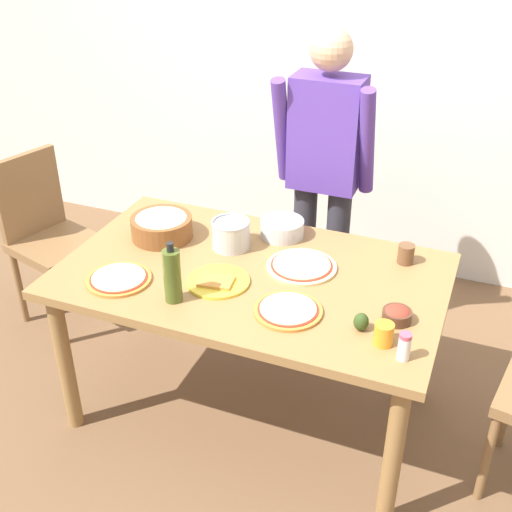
{
  "coord_description": "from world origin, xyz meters",
  "views": [
    {
      "loc": [
        0.88,
        -2.14,
        2.2
      ],
      "look_at": [
        0.0,
        0.05,
        0.81
      ],
      "focal_mm": 45.63,
      "sensor_mm": 36.0,
      "label": 1
    }
  ],
  "objects_px": {
    "pizza_raw_on_board": "(302,266)",
    "pizza_cooked_on_tray": "(119,279)",
    "pizza_second_cooked": "(288,310)",
    "plate_with_slice": "(218,281)",
    "salt_shaker": "(404,346)",
    "avocado": "(361,322)",
    "person_cook": "(324,169)",
    "cup_small_brown": "(406,254)",
    "popcorn_bowl": "(162,225)",
    "mixing_bowl_steel": "(282,228)",
    "chair_wooden_left": "(47,231)",
    "steel_pot": "(231,234)",
    "small_sauce_bowl": "(397,314)",
    "olive_oil_bottle": "(172,275)",
    "dining_table": "(252,290)",
    "cup_orange": "(384,334)"
  },
  "relations": [
    {
      "from": "pizza_second_cooked",
      "to": "cup_small_brown",
      "type": "relative_size",
      "value": 3.11
    },
    {
      "from": "cup_small_brown",
      "to": "avocado",
      "type": "distance_m",
      "value": 0.54
    },
    {
      "from": "small_sauce_bowl",
      "to": "person_cook",
      "type": "bearing_deg",
      "value": 122.17
    },
    {
      "from": "person_cook",
      "to": "cup_orange",
      "type": "distance_m",
      "value": 1.17
    },
    {
      "from": "olive_oil_bottle",
      "to": "cup_small_brown",
      "type": "height_order",
      "value": "olive_oil_bottle"
    },
    {
      "from": "mixing_bowl_steel",
      "to": "small_sauce_bowl",
      "type": "xyz_separation_m",
      "value": [
        0.62,
        -0.46,
        -0.01
      ]
    },
    {
      "from": "plate_with_slice",
      "to": "cup_small_brown",
      "type": "height_order",
      "value": "cup_small_brown"
    },
    {
      "from": "pizza_second_cooked",
      "to": "small_sauce_bowl",
      "type": "xyz_separation_m",
      "value": [
        0.39,
        0.1,
        0.02
      ]
    },
    {
      "from": "olive_oil_bottle",
      "to": "avocado",
      "type": "distance_m",
      "value": 0.73
    },
    {
      "from": "mixing_bowl_steel",
      "to": "pizza_cooked_on_tray",
      "type": "bearing_deg",
      "value": -128.88
    },
    {
      "from": "small_sauce_bowl",
      "to": "mixing_bowl_steel",
      "type": "bearing_deg",
      "value": 143.28
    },
    {
      "from": "pizza_raw_on_board",
      "to": "mixing_bowl_steel",
      "type": "height_order",
      "value": "mixing_bowl_steel"
    },
    {
      "from": "popcorn_bowl",
      "to": "avocado",
      "type": "distance_m",
      "value": 1.08
    },
    {
      "from": "chair_wooden_left",
      "to": "pizza_raw_on_board",
      "type": "bearing_deg",
      "value": -7.49
    },
    {
      "from": "pizza_second_cooked",
      "to": "plate_with_slice",
      "type": "distance_m",
      "value": 0.35
    },
    {
      "from": "cup_small_brown",
      "to": "steel_pot",
      "type": "bearing_deg",
      "value": -168.56
    },
    {
      "from": "steel_pot",
      "to": "pizza_second_cooked",
      "type": "bearing_deg",
      "value": -43.34
    },
    {
      "from": "pizza_raw_on_board",
      "to": "steel_pot",
      "type": "distance_m",
      "value": 0.36
    },
    {
      "from": "popcorn_bowl",
      "to": "avocado",
      "type": "xyz_separation_m",
      "value": [
        1.02,
        -0.35,
        -0.03
      ]
    },
    {
      "from": "chair_wooden_left",
      "to": "olive_oil_bottle",
      "type": "distance_m",
      "value": 1.31
    },
    {
      "from": "small_sauce_bowl",
      "to": "steel_pot",
      "type": "distance_m",
      "value": 0.85
    },
    {
      "from": "popcorn_bowl",
      "to": "olive_oil_bottle",
      "type": "relative_size",
      "value": 1.09
    },
    {
      "from": "pizza_raw_on_board",
      "to": "pizza_cooked_on_tray",
      "type": "xyz_separation_m",
      "value": [
        -0.67,
        -0.37,
        0.0
      ]
    },
    {
      "from": "steel_pot",
      "to": "mixing_bowl_steel",
      "type": "bearing_deg",
      "value": 45.57
    },
    {
      "from": "plate_with_slice",
      "to": "salt_shaker",
      "type": "distance_m",
      "value": 0.82
    },
    {
      "from": "pizza_raw_on_board",
      "to": "person_cook",
      "type": "bearing_deg",
      "value": 99.01
    },
    {
      "from": "pizza_cooked_on_tray",
      "to": "plate_with_slice",
      "type": "relative_size",
      "value": 1.03
    },
    {
      "from": "pizza_cooked_on_tray",
      "to": "chair_wooden_left",
      "type": "bearing_deg",
      "value": 145.73
    },
    {
      "from": "dining_table",
      "to": "person_cook",
      "type": "height_order",
      "value": "person_cook"
    },
    {
      "from": "person_cook",
      "to": "salt_shaker",
      "type": "distance_m",
      "value": 1.26
    },
    {
      "from": "dining_table",
      "to": "plate_with_slice",
      "type": "relative_size",
      "value": 6.15
    },
    {
      "from": "pizza_cooked_on_tray",
      "to": "pizza_second_cooked",
      "type": "height_order",
      "value": "same"
    },
    {
      "from": "small_sauce_bowl",
      "to": "cup_orange",
      "type": "relative_size",
      "value": 1.29
    },
    {
      "from": "pizza_cooked_on_tray",
      "to": "steel_pot",
      "type": "relative_size",
      "value": 1.54
    },
    {
      "from": "avocado",
      "to": "chair_wooden_left",
      "type": "bearing_deg",
      "value": 163.99
    },
    {
      "from": "person_cook",
      "to": "cup_orange",
      "type": "height_order",
      "value": "person_cook"
    },
    {
      "from": "dining_table",
      "to": "cup_orange",
      "type": "xyz_separation_m",
      "value": [
        0.61,
        -0.28,
        0.13
      ]
    },
    {
      "from": "pizza_raw_on_board",
      "to": "olive_oil_bottle",
      "type": "height_order",
      "value": "olive_oil_bottle"
    },
    {
      "from": "salt_shaker",
      "to": "avocado",
      "type": "bearing_deg",
      "value": 148.13
    },
    {
      "from": "pizza_second_cooked",
      "to": "small_sauce_bowl",
      "type": "relative_size",
      "value": 2.4
    },
    {
      "from": "pizza_cooked_on_tray",
      "to": "plate_with_slice",
      "type": "distance_m",
      "value": 0.41
    },
    {
      "from": "plate_with_slice",
      "to": "avocado",
      "type": "relative_size",
      "value": 3.71
    },
    {
      "from": "cup_orange",
      "to": "cup_small_brown",
      "type": "height_order",
      "value": "same"
    },
    {
      "from": "steel_pot",
      "to": "pizza_raw_on_board",
      "type": "bearing_deg",
      "value": -9.04
    },
    {
      "from": "steel_pot",
      "to": "dining_table",
      "type": "bearing_deg",
      "value": -44.71
    },
    {
      "from": "dining_table",
      "to": "small_sauce_bowl",
      "type": "distance_m",
      "value": 0.65
    },
    {
      "from": "popcorn_bowl",
      "to": "cup_orange",
      "type": "relative_size",
      "value": 3.29
    },
    {
      "from": "cup_small_brown",
      "to": "pizza_cooked_on_tray",
      "type": "bearing_deg",
      "value": -151.36
    },
    {
      "from": "small_sauce_bowl",
      "to": "steel_pot",
      "type": "height_order",
      "value": "steel_pot"
    },
    {
      "from": "pizza_raw_on_board",
      "to": "popcorn_bowl",
      "type": "height_order",
      "value": "popcorn_bowl"
    }
  ]
}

